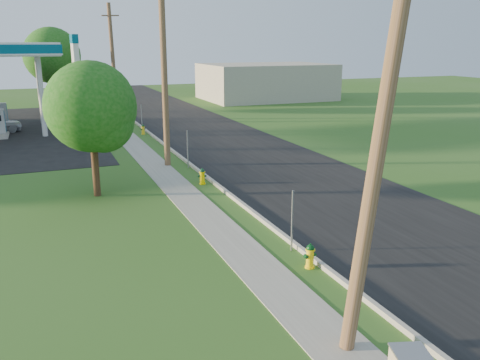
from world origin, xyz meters
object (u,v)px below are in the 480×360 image
at_px(utility_pole_far, 113,62).
at_px(hydrant_far, 143,129).
at_px(price_pylon, 76,60).
at_px(utility_pole_near, 382,128).
at_px(hydrant_near, 310,256).
at_px(tree_lot, 53,58).
at_px(tree_verge, 94,111).
at_px(utility_pole_mid, 164,72).
at_px(fuel_pump_se, 1,118).
at_px(hydrant_mid, 202,176).

distance_m(utility_pole_far, hydrant_far, 9.21).
height_order(price_pylon, hydrant_far, price_pylon).
bearing_deg(utility_pole_near, price_pylon, 99.42).
bearing_deg(utility_pole_near, hydrant_near, 78.83).
xyz_separation_m(utility_pole_near, tree_lot, (-4.42, 42.89, 0.21)).
bearing_deg(tree_lot, tree_verge, -89.34).
relative_size(price_pylon, hydrant_far, 9.26).
bearing_deg(utility_pole_mid, hydrant_near, -86.91).
xyz_separation_m(fuel_pump_se, hydrant_near, (9.66, -31.14, -0.35)).
distance_m(utility_pole_near, hydrant_far, 28.32).
relative_size(utility_pole_mid, fuel_pump_se, 3.06).
bearing_deg(hydrant_mid, utility_pole_mid, 98.05).
height_order(utility_pole_mid, hydrant_near, utility_pole_mid).
bearing_deg(tree_lot, hydrant_near, -82.44).
xyz_separation_m(utility_pole_near, utility_pole_far, (-0.00, 36.00, 0.00)).
relative_size(fuel_pump_se, hydrant_far, 4.33).
bearing_deg(utility_pole_far, hydrant_near, -88.64).
distance_m(utility_pole_mid, fuel_pump_se, 19.65).
relative_size(utility_pole_far, price_pylon, 1.39).
distance_m(utility_pole_near, fuel_pump_se, 36.34).
xyz_separation_m(utility_pole_mid, utility_pole_far, (0.00, 18.00, -0.15)).
bearing_deg(hydrant_mid, price_pylon, 114.79).
distance_m(tree_verge, hydrant_far, 15.48).
distance_m(price_pylon, tree_verge, 10.04).
xyz_separation_m(fuel_pump_se, tree_lot, (4.48, 7.89, 4.29)).
xyz_separation_m(utility_pole_near, hydrant_near, (0.76, 3.86, -4.43)).
bearing_deg(tree_lot, utility_pole_mid, -79.93).
bearing_deg(tree_verge, hydrant_mid, 1.75).
height_order(utility_pole_far, tree_verge, utility_pole_far).
relative_size(hydrant_near, hydrant_far, 1.04).
distance_m(fuel_pump_se, tree_verge, 22.12).
xyz_separation_m(utility_pole_far, fuel_pump_se, (-8.90, -1.00, -4.08)).
xyz_separation_m(utility_pole_far, hydrant_far, (0.67, -8.04, -4.44)).
height_order(utility_pole_far, hydrant_mid, utility_pole_far).
bearing_deg(utility_pole_mid, fuel_pump_se, 117.63).
height_order(utility_pole_mid, tree_verge, utility_pole_mid).
distance_m(utility_pole_mid, tree_verge, 6.13).
distance_m(tree_verge, hydrant_mid, 5.73).
relative_size(utility_pole_mid, utility_pole_far, 1.03).
height_order(hydrant_mid, hydrant_far, hydrant_mid).
bearing_deg(utility_pole_far, fuel_pump_se, -173.59).
bearing_deg(fuel_pump_se, tree_verge, -77.31).
distance_m(utility_pole_far, hydrant_near, 32.45).
bearing_deg(tree_verge, utility_pole_mid, 47.07).
xyz_separation_m(tree_verge, hydrant_far, (4.75, 14.35, -3.32)).
xyz_separation_m(utility_pole_far, price_pylon, (-3.90, -12.50, 0.63)).
distance_m(utility_pole_mid, utility_pole_far, 18.00).
bearing_deg(hydrant_far, hydrant_near, -89.78).
bearing_deg(tree_lot, hydrant_mid, -80.22).
height_order(utility_pole_near, hydrant_far, utility_pole_near).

